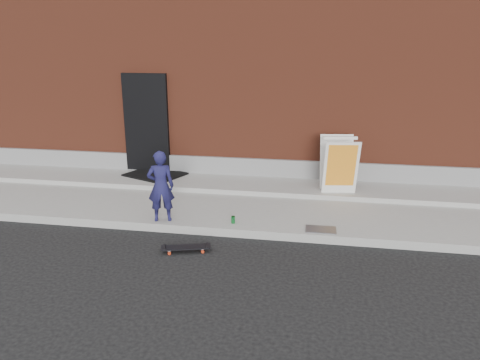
% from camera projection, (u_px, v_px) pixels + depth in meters
% --- Properties ---
extents(ground, '(80.00, 80.00, 0.00)m').
position_uv_depth(ground, '(233.00, 237.00, 8.01)').
color(ground, black).
rests_on(ground, ground).
extents(sidewalk, '(20.00, 3.00, 0.15)m').
position_uv_depth(sidewalk, '(247.00, 204.00, 9.40)').
color(sidewalk, gray).
rests_on(sidewalk, ground).
extents(apron, '(20.00, 1.20, 0.10)m').
position_uv_depth(apron, '(254.00, 185.00, 10.22)').
color(apron, gray).
rests_on(apron, sidewalk).
extents(building, '(20.00, 8.10, 5.00)m').
position_uv_depth(building, '(277.00, 66.00, 13.88)').
color(building, maroon).
rests_on(building, ground).
extents(child, '(0.53, 0.43, 1.28)m').
position_uv_depth(child, '(161.00, 186.00, 8.19)').
color(child, '#191844').
rests_on(child, sidewalk).
extents(skateboard, '(0.78, 0.40, 0.09)m').
position_uv_depth(skateboard, '(186.00, 248.00, 7.46)').
color(skateboard, '#B32D12').
rests_on(skateboard, ground).
extents(pizza_sign, '(0.79, 0.90, 1.14)m').
position_uv_depth(pizza_sign, '(339.00, 164.00, 9.48)').
color(pizza_sign, silver).
rests_on(pizza_sign, apron).
extents(soda_can, '(0.08, 0.08, 0.13)m').
position_uv_depth(soda_can, '(233.00, 220.00, 8.22)').
color(soda_can, '#1A8335').
rests_on(soda_can, sidewalk).
extents(doormat, '(1.49, 1.37, 0.03)m').
position_uv_depth(doormat, '(155.00, 174.00, 10.78)').
color(doormat, black).
rests_on(doormat, apron).
extents(utility_plate, '(0.52, 0.33, 0.02)m').
position_uv_depth(utility_plate, '(321.00, 230.00, 7.94)').
color(utility_plate, '#595A5F').
rests_on(utility_plate, sidewalk).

